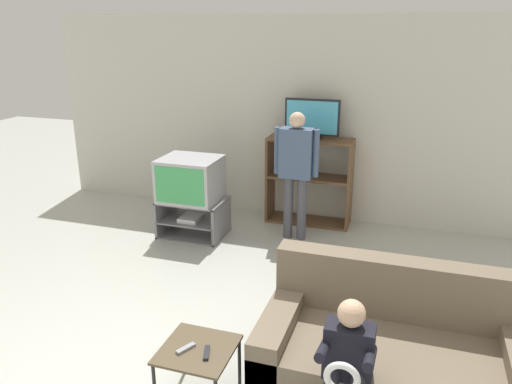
% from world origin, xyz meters
% --- Properties ---
extents(wall_back, '(6.40, 0.06, 2.60)m').
position_xyz_m(wall_back, '(0.00, 4.04, 1.30)').
color(wall_back, beige).
rests_on(wall_back, ground_plane).
extents(tv_stand, '(0.78, 0.57, 0.46)m').
position_xyz_m(tv_stand, '(-0.75, 2.94, 0.23)').
color(tv_stand, slate).
rests_on(tv_stand, ground_plane).
extents(television_main, '(0.69, 0.60, 0.52)m').
position_xyz_m(television_main, '(-0.77, 2.94, 0.72)').
color(television_main, '#B2B2B7').
rests_on(television_main, tv_stand).
extents(media_shelf, '(1.08, 0.38, 1.12)m').
position_xyz_m(media_shelf, '(0.50, 3.78, 0.57)').
color(media_shelf, brown).
rests_on(media_shelf, ground_plane).
extents(television_flat, '(0.68, 0.20, 0.49)m').
position_xyz_m(television_flat, '(0.51, 3.79, 1.36)').
color(television_flat, black).
rests_on(television_flat, media_shelf).
extents(snack_table, '(0.48, 0.48, 0.41)m').
position_xyz_m(snack_table, '(0.49, 0.34, 0.37)').
color(snack_table, brown).
rests_on(snack_table, ground_plane).
extents(remote_control_black, '(0.08, 0.15, 0.02)m').
position_xyz_m(remote_control_black, '(0.57, 0.30, 0.42)').
color(remote_control_black, '#232328').
rests_on(remote_control_black, snack_table).
extents(remote_control_white, '(0.10, 0.14, 0.02)m').
position_xyz_m(remote_control_white, '(0.42, 0.30, 0.42)').
color(remote_control_white, gray).
rests_on(remote_control_white, snack_table).
extents(couch, '(1.82, 0.95, 0.86)m').
position_xyz_m(couch, '(1.74, 0.86, 0.28)').
color(couch, '#756651').
rests_on(couch, ground_plane).
extents(person_standing_adult, '(0.53, 0.20, 1.54)m').
position_xyz_m(person_standing_adult, '(0.45, 3.22, 0.93)').
color(person_standing_adult, '#4C4C56').
rests_on(person_standing_adult, ground_plane).
extents(person_seated_child, '(0.33, 0.43, 0.93)m').
position_xyz_m(person_seated_child, '(1.48, 0.31, 0.55)').
color(person_seated_child, '#2D2D38').
rests_on(person_seated_child, ground_plane).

